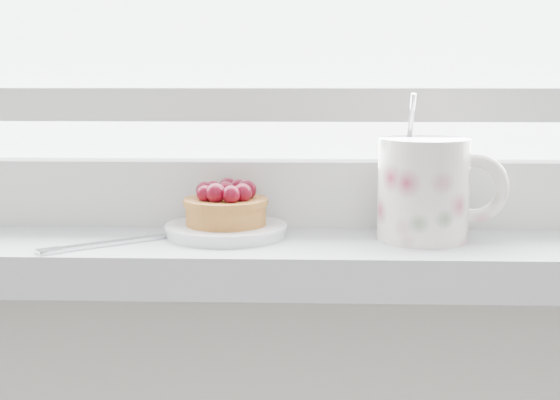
{
  "coord_description": "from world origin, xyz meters",
  "views": [
    {
      "loc": [
        0.01,
        1.13,
        1.1
      ],
      "look_at": [
        -0.02,
        1.88,
        0.98
      ],
      "focal_mm": 50.0,
      "sensor_mm": 36.0,
      "label": 1
    }
  ],
  "objects_px": {
    "floral_mug": "(427,187)",
    "fork": "(144,239)",
    "saucer": "(226,230)",
    "raspberry_tart": "(226,205)"
  },
  "relations": [
    {
      "from": "raspberry_tart",
      "to": "floral_mug",
      "type": "xyz_separation_m",
      "value": [
        0.2,
        -0.01,
        0.02
      ]
    },
    {
      "from": "floral_mug",
      "to": "fork",
      "type": "height_order",
      "value": "floral_mug"
    },
    {
      "from": "saucer",
      "to": "raspberry_tart",
      "type": "distance_m",
      "value": 0.03
    },
    {
      "from": "floral_mug",
      "to": "saucer",
      "type": "bearing_deg",
      "value": 176.99
    },
    {
      "from": "saucer",
      "to": "floral_mug",
      "type": "xyz_separation_m",
      "value": [
        0.2,
        -0.01,
        0.05
      ]
    },
    {
      "from": "floral_mug",
      "to": "fork",
      "type": "relative_size",
      "value": 0.79
    },
    {
      "from": "saucer",
      "to": "floral_mug",
      "type": "relative_size",
      "value": 0.86
    },
    {
      "from": "saucer",
      "to": "raspberry_tart",
      "type": "bearing_deg",
      "value": 24.16
    },
    {
      "from": "raspberry_tart",
      "to": "floral_mug",
      "type": "bearing_deg",
      "value": -3.03
    },
    {
      "from": "saucer",
      "to": "floral_mug",
      "type": "height_order",
      "value": "floral_mug"
    }
  ]
}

